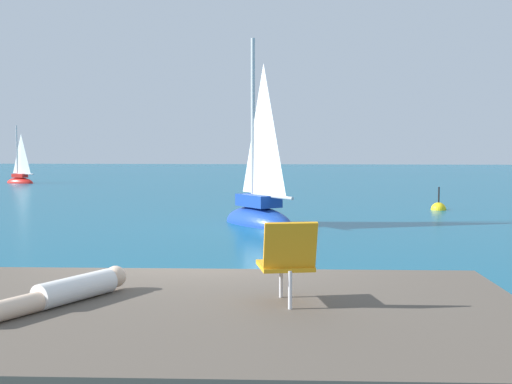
% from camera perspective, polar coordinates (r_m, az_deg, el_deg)
% --- Properties ---
extents(ground_plane, '(160.00, 160.00, 0.00)m').
position_cam_1_polar(ground_plane, '(9.14, -5.39, -10.78)').
color(ground_plane, '#0F5675').
extents(shore_ledge, '(6.65, 4.01, 0.86)m').
position_cam_1_polar(shore_ledge, '(6.27, -6.84, -13.67)').
color(shore_ledge, brown).
rests_on(shore_ledge, ground).
extents(boulder_seaward, '(1.95, 1.78, 1.11)m').
position_cam_1_polar(boulder_seaward, '(8.56, 8.38, -11.83)').
color(boulder_seaward, brown).
rests_on(boulder_seaward, ground).
extents(boulder_inland, '(2.04, 1.77, 1.27)m').
position_cam_1_polar(boulder_inland, '(8.15, 13.56, -12.72)').
color(boulder_inland, brown).
rests_on(boulder_inland, ground).
extents(sailboat_near, '(2.84, 3.20, 6.10)m').
position_cam_1_polar(sailboat_near, '(19.48, 0.25, -1.93)').
color(sailboat_near, '#193D99').
rests_on(sailboat_near, ground).
extents(sailboat_far, '(2.26, 1.45, 4.08)m').
position_cam_1_polar(sailboat_far, '(44.73, -19.89, 1.01)').
color(sailboat_far, red).
rests_on(sailboat_far, ground).
extents(person_sunbather, '(0.90, 1.64, 0.25)m').
position_cam_1_polar(person_sunbather, '(6.43, -16.28, -8.35)').
color(person_sunbather, white).
rests_on(person_sunbather, shore_ledge).
extents(beach_chair, '(0.60, 0.68, 0.80)m').
position_cam_1_polar(beach_chair, '(6.06, 2.74, -5.79)').
color(beach_chair, orange).
rests_on(beach_chair, shore_ledge).
extents(marker_buoy, '(0.56, 0.56, 1.13)m').
position_cam_1_polar(marker_buoy, '(25.10, 15.63, -1.50)').
color(marker_buoy, yellow).
rests_on(marker_buoy, ground).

